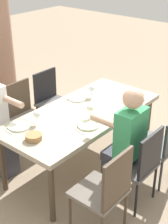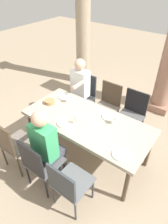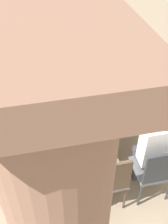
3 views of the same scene
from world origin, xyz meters
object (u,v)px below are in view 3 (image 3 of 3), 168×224
Objects in this scene: wine_glass_1 at (82,100)px; wine_glass_2 at (51,122)px; dining_table at (80,119)px; plate_0 at (138,122)px; chair_west_south at (112,84)px; wine_glass_0 at (124,113)px; plate_2 at (66,132)px; plate_3 at (22,108)px; chair_east_south at (47,95)px; chair_mid_south at (78,90)px; chair_east_north at (64,185)px; plate_1 at (92,100)px; diner_man_white at (151,148)px; chair_mid_north at (109,178)px; chair_west_north at (155,170)px; bread_basket at (136,105)px; diner_woman_green at (81,87)px.

wine_glass_1 reaches higher than wine_glass_2.
plate_0 is (-0.70, 0.30, 0.07)m from dining_table.
wine_glass_0 is at bearing 80.12° from chair_west_south.
plate_2 is 1.09× the size of plate_3.
wine_glass_1 is at bearing -38.05° from wine_glass_0.
dining_table is 8.12× the size of plate_2.
wine_glass_1 reaches higher than plate_0.
plate_3 is at bearing 56.90° from chair_east_south.
dining_table is at bearing 80.51° from chair_mid_south.
chair_east_north is 1.31m from plate_1.
chair_east_south is 1.93m from diner_man_white.
chair_mid_north is at bearing 86.16° from plate_1.
chair_west_south is at bearing -90.00° from chair_west_north.
bread_basket reaches higher than plate_1.
plate_3 is (0.51, -0.58, 0.00)m from plate_2.
chair_west_north is at bearing 91.96° from plate_0.
chair_mid_north is (0.58, 1.77, -0.03)m from chair_west_south.
wine_glass_0 is 0.91× the size of bread_basket.
plate_3 is (1.47, -1.18, 0.25)m from chair_west_north.
chair_mid_south is (0.58, 0.00, -0.03)m from chair_west_south.
diner_woman_green reaches higher than wine_glass_0.
wine_glass_2 is 0.60m from plate_3.
chair_west_north reaches higher than chair_east_north.
chair_mid_south is 0.69× the size of diner_man_white.
chair_west_north is 2.07m from chair_east_south.
chair_mid_south reaches higher than chair_east_south.
dining_table is 2.08× the size of chair_west_south.
dining_table is 2.17× the size of chair_west_north.
chair_west_south is at bearing -128.84° from plate_1.
diner_woman_green is at bearing -80.15° from plate_1.
chair_west_south is at bearing -132.42° from wine_glass_1.
wine_glass_2 reaches higher than dining_table.
plate_0 is at bearing 149.37° from wine_glass_0.
chair_mid_north is at bearing 89.89° from diner_woman_green.
bread_basket is (-0.63, 0.68, 0.08)m from diner_woman_green.
chair_west_south is at bearing -90.10° from diner_man_white.
plate_0 is (-0.56, 1.18, 0.25)m from chair_mid_south.
chair_mid_south is at bearing -146.71° from plate_3.
chair_mid_north is 0.63m from diner_man_white.
bread_basket reaches higher than plate_3.
chair_east_south is 0.65× the size of diner_man_white.
wine_glass_1 is 0.72× the size of plate_3.
plate_0 is 1.52× the size of bread_basket.
wine_glass_1 is (-0.07, -0.17, 0.18)m from dining_table.
plate_0 is 1.59× the size of wine_glass_1.
chair_mid_south is 0.69× the size of diner_woman_green.
plate_0 is at bearing 119.05° from diner_woman_green.
chair_west_north is 3.74× the size of plate_2.
chair_mid_south is 3.53× the size of plate_0.
chair_west_south reaches higher than wine_glass_1.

